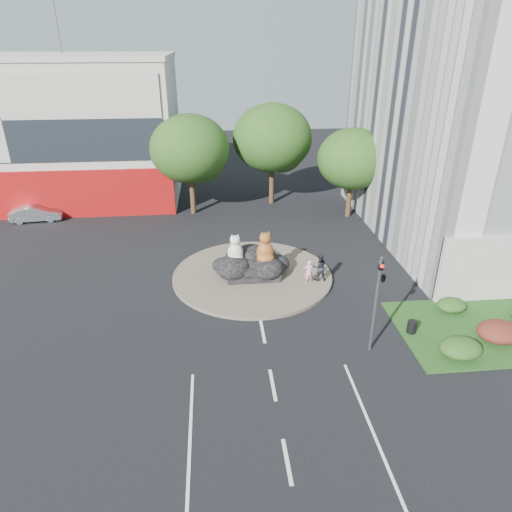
{
  "coord_description": "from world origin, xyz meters",
  "views": [
    {
      "loc": [
        -2.22,
        -15.33,
        13.73
      ],
      "look_at": [
        0.12,
        8.85,
        2.0
      ],
      "focal_mm": 32.0,
      "sensor_mm": 36.0,
      "label": 1
    }
  ],
  "objects_px": {
    "litter_bin": "(412,327)",
    "pedestrian_pink": "(309,272)",
    "kitten_calico": "(232,273)",
    "cat_tabby": "(265,247)",
    "kitten_white": "(278,273)",
    "pedestrian_dark": "(320,267)",
    "parked_car": "(36,213)",
    "cat_white": "(235,248)"
  },
  "relations": [
    {
      "from": "kitten_white",
      "to": "kitten_calico",
      "type": "bearing_deg",
      "value": 131.54
    },
    {
      "from": "cat_white",
      "to": "litter_bin",
      "type": "relative_size",
      "value": 2.81
    },
    {
      "from": "pedestrian_pink",
      "to": "pedestrian_dark",
      "type": "relative_size",
      "value": 0.86
    },
    {
      "from": "litter_bin",
      "to": "pedestrian_dark",
      "type": "bearing_deg",
      "value": 121.29
    },
    {
      "from": "kitten_calico",
      "to": "kitten_white",
      "type": "height_order",
      "value": "kitten_calico"
    },
    {
      "from": "kitten_white",
      "to": "litter_bin",
      "type": "distance_m",
      "value": 8.6
    },
    {
      "from": "pedestrian_pink",
      "to": "litter_bin",
      "type": "height_order",
      "value": "pedestrian_pink"
    },
    {
      "from": "pedestrian_pink",
      "to": "parked_car",
      "type": "distance_m",
      "value": 23.81
    },
    {
      "from": "kitten_white",
      "to": "parked_car",
      "type": "distance_m",
      "value": 21.94
    },
    {
      "from": "cat_white",
      "to": "pedestrian_dark",
      "type": "xyz_separation_m",
      "value": [
        5.05,
        -1.22,
        -0.94
      ]
    },
    {
      "from": "kitten_white",
      "to": "parked_car",
      "type": "xyz_separation_m",
      "value": [
        -18.27,
        12.15,
        0.06
      ]
    },
    {
      "from": "cat_white",
      "to": "cat_tabby",
      "type": "distance_m",
      "value": 1.84
    },
    {
      "from": "pedestrian_pink",
      "to": "pedestrian_dark",
      "type": "xyz_separation_m",
      "value": [
        0.72,
        0.3,
        0.13
      ]
    },
    {
      "from": "kitten_calico",
      "to": "pedestrian_pink",
      "type": "height_order",
      "value": "pedestrian_pink"
    },
    {
      "from": "kitten_white",
      "to": "pedestrian_dark",
      "type": "relative_size",
      "value": 0.45
    },
    {
      "from": "kitten_white",
      "to": "cat_white",
      "type": "bearing_deg",
      "value": 115.64
    },
    {
      "from": "cat_tabby",
      "to": "litter_bin",
      "type": "distance_m",
      "value": 9.66
    },
    {
      "from": "pedestrian_dark",
      "to": "litter_bin",
      "type": "xyz_separation_m",
      "value": [
        3.5,
        -5.76,
        -0.64
      ]
    },
    {
      "from": "litter_bin",
      "to": "kitten_calico",
      "type": "bearing_deg",
      "value": 144.64
    },
    {
      "from": "kitten_calico",
      "to": "parked_car",
      "type": "xyz_separation_m",
      "value": [
        -15.45,
        12.06,
        -0.03
      ]
    },
    {
      "from": "cat_tabby",
      "to": "litter_bin",
      "type": "relative_size",
      "value": 3.15
    },
    {
      "from": "kitten_white",
      "to": "pedestrian_pink",
      "type": "xyz_separation_m",
      "value": [
        1.78,
        -0.7,
        0.36
      ]
    },
    {
      "from": "cat_white",
      "to": "kitten_white",
      "type": "relative_size",
      "value": 2.31
    },
    {
      "from": "pedestrian_dark",
      "to": "litter_bin",
      "type": "relative_size",
      "value": 2.7
    },
    {
      "from": "kitten_calico",
      "to": "parked_car",
      "type": "bearing_deg",
      "value": 150.1
    },
    {
      "from": "pedestrian_pink",
      "to": "pedestrian_dark",
      "type": "height_order",
      "value": "pedestrian_dark"
    },
    {
      "from": "parked_car",
      "to": "kitten_calico",
      "type": "bearing_deg",
      "value": -134.11
    },
    {
      "from": "parked_car",
      "to": "litter_bin",
      "type": "height_order",
      "value": "parked_car"
    },
    {
      "from": "kitten_white",
      "to": "pedestrian_dark",
      "type": "distance_m",
      "value": 2.57
    },
    {
      "from": "cat_tabby",
      "to": "kitten_calico",
      "type": "relative_size",
      "value": 2.1
    },
    {
      "from": "kitten_calico",
      "to": "pedestrian_dark",
      "type": "height_order",
      "value": "pedestrian_dark"
    },
    {
      "from": "cat_tabby",
      "to": "parked_car",
      "type": "relative_size",
      "value": 0.51
    },
    {
      "from": "pedestrian_dark",
      "to": "parked_car",
      "type": "relative_size",
      "value": 0.44
    },
    {
      "from": "cat_white",
      "to": "kitten_calico",
      "type": "height_order",
      "value": "cat_white"
    },
    {
      "from": "kitten_white",
      "to": "litter_bin",
      "type": "xyz_separation_m",
      "value": [
        6.0,
        -6.16,
        -0.15
      ]
    },
    {
      "from": "pedestrian_pink",
      "to": "litter_bin",
      "type": "xyz_separation_m",
      "value": [
        4.22,
        -5.46,
        -0.51
      ]
    },
    {
      "from": "parked_car",
      "to": "litter_bin",
      "type": "xyz_separation_m",
      "value": [
        24.26,
        -18.31,
        -0.21
      ]
    },
    {
      "from": "cat_tabby",
      "to": "parked_car",
      "type": "distance_m",
      "value": 21.07
    },
    {
      "from": "cat_tabby",
      "to": "kitten_calico",
      "type": "distance_m",
      "value": 2.59
    },
    {
      "from": "pedestrian_dark",
      "to": "litter_bin",
      "type": "distance_m",
      "value": 6.77
    },
    {
      "from": "kitten_white",
      "to": "pedestrian_dark",
      "type": "bearing_deg",
      "value": -55.78
    },
    {
      "from": "litter_bin",
      "to": "pedestrian_pink",
      "type": "bearing_deg",
      "value": 127.68
    }
  ]
}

